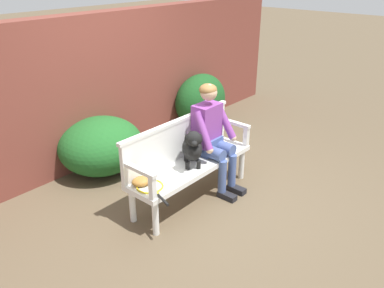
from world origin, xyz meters
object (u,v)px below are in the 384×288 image
(garden_bench, at_px, (192,168))
(baseball_glove, at_px, (142,181))
(person_seated, at_px, (212,133))
(dog_on_bench, at_px, (192,147))
(tennis_racket, at_px, (151,187))

(garden_bench, xyz_separation_m, baseball_glove, (-0.71, 0.08, 0.11))
(person_seated, relative_size, baseball_glove, 6.07)
(garden_bench, relative_size, person_seated, 1.30)
(garden_bench, distance_m, dog_on_bench, 0.31)
(garden_bench, height_order, tennis_racket, tennis_racket)
(person_seated, xyz_separation_m, baseball_glove, (-1.07, 0.09, -0.23))
(garden_bench, height_order, person_seated, person_seated)
(person_seated, distance_m, dog_on_bench, 0.41)
(baseball_glove, bearing_deg, dog_on_bench, 6.94)
(dog_on_bench, distance_m, baseball_glove, 0.71)
(garden_bench, xyz_separation_m, dog_on_bench, (-0.05, -0.05, 0.30))
(dog_on_bench, relative_size, tennis_racket, 0.83)
(dog_on_bench, relative_size, baseball_glove, 2.20)
(person_seated, distance_m, tennis_racket, 1.09)
(dog_on_bench, xyz_separation_m, tennis_racket, (-0.65, 0.01, -0.23))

